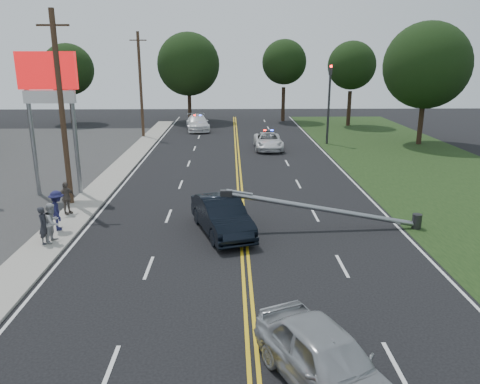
{
  "coord_description": "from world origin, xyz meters",
  "views": [
    {
      "loc": [
        -0.56,
        -12.33,
        7.73
      ],
      "look_at": [
        -0.13,
        8.43,
        1.7
      ],
      "focal_mm": 35.0,
      "sensor_mm": 36.0,
      "label": 1
    }
  ],
  "objects_px": {
    "utility_pole_far": "(141,85)",
    "bystander_a": "(44,225)",
    "utility_pole_mid": "(62,110)",
    "crashed_sedan": "(222,216)",
    "waiting_sedan": "(326,360)",
    "bystander_b": "(53,222)",
    "traffic_signal": "(329,97)",
    "bystander_d": "(66,198)",
    "emergency_b": "(198,123)",
    "bystander_c": "(58,210)",
    "pylon_sign": "(49,89)",
    "fallen_streetlight": "(334,210)",
    "emergency_a": "(268,141)"
  },
  "relations": [
    {
      "from": "utility_pole_far",
      "to": "bystander_a",
      "type": "distance_m",
      "value": 28.04
    },
    {
      "from": "utility_pole_mid",
      "to": "crashed_sedan",
      "type": "relative_size",
      "value": 2.01
    },
    {
      "from": "waiting_sedan",
      "to": "bystander_b",
      "type": "distance_m",
      "value": 13.54
    },
    {
      "from": "traffic_signal",
      "to": "bystander_d",
      "type": "relative_size",
      "value": 4.26
    },
    {
      "from": "waiting_sedan",
      "to": "emergency_b",
      "type": "distance_m",
      "value": 41.65
    },
    {
      "from": "utility_pole_mid",
      "to": "bystander_d",
      "type": "bearing_deg",
      "value": -77.29
    },
    {
      "from": "traffic_signal",
      "to": "bystander_c",
      "type": "xyz_separation_m",
      "value": [
        -16.71,
        -22.11,
        -3.17
      ]
    },
    {
      "from": "pylon_sign",
      "to": "traffic_signal",
      "type": "height_order",
      "value": "pylon_sign"
    },
    {
      "from": "pylon_sign",
      "to": "traffic_signal",
      "type": "distance_m",
      "value": 24.75
    },
    {
      "from": "pylon_sign",
      "to": "crashed_sedan",
      "type": "distance_m",
      "value": 12.57
    },
    {
      "from": "utility_pole_far",
      "to": "bystander_a",
      "type": "height_order",
      "value": "utility_pole_far"
    },
    {
      "from": "pylon_sign",
      "to": "waiting_sedan",
      "type": "xyz_separation_m",
      "value": [
        12.18,
        -16.84,
        -5.2
      ]
    },
    {
      "from": "crashed_sedan",
      "to": "bystander_a",
      "type": "bearing_deg",
      "value": 172.71
    },
    {
      "from": "traffic_signal",
      "to": "bystander_b",
      "type": "distance_m",
      "value": 28.87
    },
    {
      "from": "fallen_streetlight",
      "to": "bystander_d",
      "type": "xyz_separation_m",
      "value": [
        -12.97,
        2.13,
        0.03
      ]
    },
    {
      "from": "pylon_sign",
      "to": "bystander_d",
      "type": "bearing_deg",
      "value": -66.0
    },
    {
      "from": "traffic_signal",
      "to": "bystander_b",
      "type": "relative_size",
      "value": 4.15
    },
    {
      "from": "fallen_streetlight",
      "to": "bystander_c",
      "type": "height_order",
      "value": "bystander_c"
    },
    {
      "from": "traffic_signal",
      "to": "emergency_a",
      "type": "xyz_separation_m",
      "value": [
        -5.6,
        -2.45,
        -3.5
      ]
    },
    {
      "from": "pylon_sign",
      "to": "traffic_signal",
      "type": "bearing_deg",
      "value": 40.39
    },
    {
      "from": "pylon_sign",
      "to": "utility_pole_mid",
      "type": "bearing_deg",
      "value": -56.98
    },
    {
      "from": "utility_pole_mid",
      "to": "bystander_a",
      "type": "xyz_separation_m",
      "value": [
        0.78,
        -5.72,
        -4.16
      ]
    },
    {
      "from": "utility_pole_far",
      "to": "bystander_d",
      "type": "height_order",
      "value": "utility_pole_far"
    },
    {
      "from": "traffic_signal",
      "to": "bystander_b",
      "type": "xyz_separation_m",
      "value": [
        -16.43,
        -23.51,
        -3.24
      ]
    },
    {
      "from": "traffic_signal",
      "to": "bystander_d",
      "type": "distance_m",
      "value": 26.4
    },
    {
      "from": "utility_pole_far",
      "to": "bystander_b",
      "type": "height_order",
      "value": "utility_pole_far"
    },
    {
      "from": "emergency_b",
      "to": "bystander_a",
      "type": "relative_size",
      "value": 3.48
    },
    {
      "from": "utility_pole_far",
      "to": "bystander_b",
      "type": "relative_size",
      "value": 5.88
    },
    {
      "from": "bystander_d",
      "to": "traffic_signal",
      "type": "bearing_deg",
      "value": -6.11
    },
    {
      "from": "fallen_streetlight",
      "to": "traffic_signal",
      "type": "bearing_deg",
      "value": 79.41
    },
    {
      "from": "fallen_streetlight",
      "to": "bystander_a",
      "type": "xyz_separation_m",
      "value": [
        -12.61,
        -1.72,
        0.01
      ]
    },
    {
      "from": "fallen_streetlight",
      "to": "emergency_b",
      "type": "distance_m",
      "value": 31.52
    },
    {
      "from": "traffic_signal",
      "to": "waiting_sedan",
      "type": "distance_m",
      "value": 33.67
    },
    {
      "from": "bystander_d",
      "to": "pylon_sign",
      "type": "bearing_deg",
      "value": 58.59
    },
    {
      "from": "waiting_sedan",
      "to": "bystander_a",
      "type": "xyz_separation_m",
      "value": [
        -10.11,
        9.12,
        0.13
      ]
    },
    {
      "from": "bystander_a",
      "to": "traffic_signal",
      "type": "bearing_deg",
      "value": -31.51
    },
    {
      "from": "crashed_sedan",
      "to": "bystander_b",
      "type": "height_order",
      "value": "bystander_b"
    },
    {
      "from": "fallen_streetlight",
      "to": "emergency_b",
      "type": "relative_size",
      "value": 1.67
    },
    {
      "from": "emergency_a",
      "to": "traffic_signal",
      "type": "bearing_deg",
      "value": 23.33
    },
    {
      "from": "emergency_a",
      "to": "bystander_a",
      "type": "relative_size",
      "value": 3.14
    },
    {
      "from": "utility_pole_far",
      "to": "bystander_d",
      "type": "bearing_deg",
      "value": -88.99
    },
    {
      "from": "crashed_sedan",
      "to": "bystander_c",
      "type": "relative_size",
      "value": 2.71
    },
    {
      "from": "utility_pole_mid",
      "to": "emergency_a",
      "type": "distance_m",
      "value": 20.06
    },
    {
      "from": "pylon_sign",
      "to": "bystander_b",
      "type": "bearing_deg",
      "value": -72.49
    },
    {
      "from": "fallen_streetlight",
      "to": "emergency_b",
      "type": "xyz_separation_m",
      "value": [
        -8.29,
        30.41,
        -0.11
      ]
    },
    {
      "from": "traffic_signal",
      "to": "emergency_b",
      "type": "xyz_separation_m",
      "value": [
        -12.41,
        8.41,
        -3.39
      ]
    },
    {
      "from": "utility_pole_mid",
      "to": "utility_pole_far",
      "type": "height_order",
      "value": "same"
    },
    {
      "from": "fallen_streetlight",
      "to": "crashed_sedan",
      "type": "bearing_deg",
      "value": -176.0
    },
    {
      "from": "emergency_b",
      "to": "bystander_c",
      "type": "xyz_separation_m",
      "value": [
        -4.3,
        -30.52,
        0.23
      ]
    },
    {
      "from": "waiting_sedan",
      "to": "bystander_c",
      "type": "height_order",
      "value": "bystander_c"
    }
  ]
}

